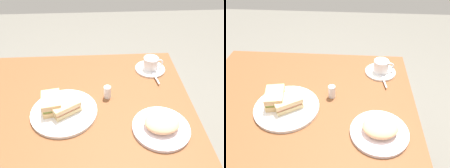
% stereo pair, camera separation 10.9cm
% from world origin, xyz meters
% --- Properties ---
extents(dining_table, '(1.00, 0.78, 0.76)m').
position_xyz_m(dining_table, '(0.00, 0.00, 0.60)').
color(dining_table, brown).
rests_on(dining_table, ground_plane).
extents(sandwich_plate, '(0.28, 0.28, 0.01)m').
position_xyz_m(sandwich_plate, '(0.06, 0.07, 0.77)').
color(sandwich_plate, white).
rests_on(sandwich_plate, dining_table).
extents(sandwich_front, '(0.14, 0.13, 0.05)m').
position_xyz_m(sandwich_front, '(0.05, 0.07, 0.80)').
color(sandwich_front, '#D7BD81').
rests_on(sandwich_front, sandwich_plate).
extents(sandwich_back, '(0.09, 0.12, 0.06)m').
position_xyz_m(sandwich_back, '(0.11, 0.06, 0.81)').
color(sandwich_back, '#E1B676').
rests_on(sandwich_back, sandwich_plate).
extents(coffee_saucer, '(0.16, 0.16, 0.01)m').
position_xyz_m(coffee_saucer, '(-0.36, -0.22, 0.77)').
color(coffee_saucer, white).
rests_on(coffee_saucer, dining_table).
extents(coffee_cup, '(0.10, 0.08, 0.06)m').
position_xyz_m(coffee_cup, '(-0.36, -0.22, 0.81)').
color(coffee_cup, white).
rests_on(coffee_cup, coffee_saucer).
extents(spoon, '(0.03, 0.10, 0.01)m').
position_xyz_m(spoon, '(-0.37, -0.15, 0.78)').
color(spoon, silver).
rests_on(spoon, coffee_saucer).
extents(side_plate, '(0.23, 0.23, 0.01)m').
position_xyz_m(side_plate, '(-0.33, 0.18, 0.77)').
color(side_plate, white).
rests_on(side_plate, dining_table).
extents(side_food_pile, '(0.14, 0.11, 0.04)m').
position_xyz_m(side_food_pile, '(-0.33, 0.18, 0.80)').
color(side_food_pile, '#E5AB7B').
rests_on(side_food_pile, side_plate).
extents(salt_shaker, '(0.03, 0.03, 0.06)m').
position_xyz_m(salt_shaker, '(-0.13, -0.02, 0.79)').
color(salt_shaker, silver).
rests_on(salt_shaker, dining_table).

